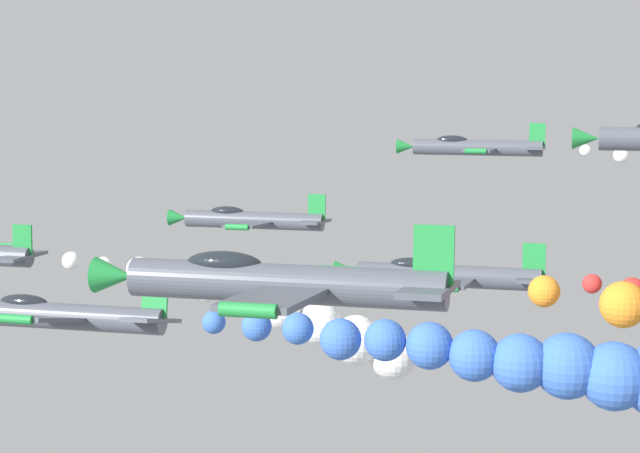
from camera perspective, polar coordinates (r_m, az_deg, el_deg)
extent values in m
cylinder|color=#1E8438|center=(69.43, -15.41, -0.94)|extent=(0.37, 1.40, 0.37)
cube|color=#474C56|center=(63.68, -14.65, -1.44)|extent=(3.80, 1.20, 0.27)
cube|color=#1E8438|center=(63.52, -14.59, -0.63)|extent=(0.18, 1.10, 1.60)
sphere|color=white|center=(62.46, -12.28, -1.68)|extent=(0.98, 0.98, 0.98)
sphere|color=white|center=(61.62, -10.73, -1.96)|extent=(1.02, 1.02, 1.02)
sphere|color=white|center=(61.17, -8.99, -2.13)|extent=(1.37, 1.37, 1.37)
sphere|color=white|center=(60.59, -7.31, -2.46)|extent=(1.45, 1.45, 1.45)
sphere|color=white|center=(60.25, -5.54, -3.01)|extent=(1.65, 1.65, 1.65)
sphere|color=white|center=(60.05, -3.74, -3.51)|extent=(1.95, 1.95, 1.95)
sphere|color=white|center=(59.85, -1.94, -4.18)|extent=(2.01, 2.01, 2.01)
sphere|color=white|center=(60.13, -0.03, -4.80)|extent=(2.34, 2.34, 2.34)
sphere|color=white|center=(60.21, 1.80, -5.68)|extent=(2.64, 2.64, 2.64)
sphere|color=white|center=(60.56, 3.66, -6.39)|extent=(2.61, 2.61, 2.61)
cylinder|color=#474C56|center=(49.11, -12.72, -4.38)|extent=(1.31, 9.00, 1.31)
cube|color=#474C56|center=(48.93, -12.31, -4.53)|extent=(9.03, 1.90, 2.10)
cylinder|color=#1E8438|center=(44.85, -14.91, -4.48)|extent=(0.43, 1.40, 0.43)
cylinder|color=#1E8438|center=(53.10, -10.11, -4.57)|extent=(0.43, 1.40, 0.43)
cube|color=#474C56|center=(47.45, -8.39, -4.64)|extent=(3.75, 1.20, 0.97)
cube|color=#1E8438|center=(47.40, -8.21, -3.54)|extent=(0.47, 1.10, 1.59)
ellipsoid|color=black|center=(49.93, -14.53, -3.67)|extent=(0.93, 2.20, 0.85)
sphere|color=blue|center=(46.37, -5.30, -4.76)|extent=(0.96, 0.96, 0.96)
sphere|color=blue|center=(46.02, -3.18, -4.98)|extent=(1.22, 1.22, 1.22)
sphere|color=blue|center=(45.45, -1.11, -5.10)|extent=(1.27, 1.27, 1.27)
sphere|color=blue|center=(45.10, 1.03, -5.63)|extent=(1.65, 1.65, 1.65)
sphere|color=blue|center=(44.92, 3.26, -5.67)|extent=(1.66, 1.66, 1.66)
sphere|color=blue|center=(44.73, 5.48, -5.93)|extent=(1.86, 1.86, 1.86)
sphere|color=blue|center=(44.52, 7.69, -6.38)|extent=(2.01, 2.01, 2.01)
sphere|color=blue|center=(44.42, 9.93, -6.71)|extent=(2.25, 2.25, 2.25)
sphere|color=blue|center=(44.60, 12.20, -6.80)|extent=(2.54, 2.54, 2.54)
sphere|color=blue|center=(44.66, 14.43, -7.23)|extent=(2.61, 2.61, 2.61)
cylinder|color=#474C56|center=(72.59, -3.30, 0.31)|extent=(1.17, 9.00, 1.17)
cone|color=#1E8438|center=(74.28, -7.06, 0.43)|extent=(1.11, 1.20, 1.11)
cube|color=#474C56|center=(72.48, -3.00, 0.22)|extent=(9.19, 1.90, 0.75)
cylinder|color=#1E8438|center=(68.11, -4.15, -0.03)|extent=(0.38, 1.40, 0.38)
cylinder|color=#1E8438|center=(76.87, -1.99, 0.45)|extent=(0.38, 1.40, 0.38)
cube|color=#474C56|center=(71.49, -0.25, 0.25)|extent=(3.80, 1.20, 0.41)
cube|color=#1E8438|center=(71.40, -0.16, 0.98)|extent=(0.24, 1.10, 1.61)
ellipsoid|color=black|center=(73.12, -4.64, 0.74)|extent=(0.84, 2.20, 0.75)
cylinder|color=#474C56|center=(56.27, 6.40, -2.47)|extent=(1.19, 9.00, 1.19)
cone|color=#1E8438|center=(57.18, 1.33, -2.26)|extent=(1.13, 1.20, 1.13)
cube|color=#474C56|center=(56.23, 6.80, -2.59)|extent=(9.18, 1.90, 0.98)
cylinder|color=#1E8438|center=(51.69, 6.14, -3.04)|extent=(0.39, 1.40, 0.39)
cylinder|color=#1E8438|center=(60.78, 7.36, -2.20)|extent=(0.39, 1.40, 0.39)
cube|color=#474C56|center=(55.87, 10.47, -2.58)|extent=(3.80, 1.20, 0.51)
cube|color=#1E8438|center=(55.79, 10.60, -1.64)|extent=(0.28, 1.10, 1.61)
ellipsoid|color=black|center=(56.50, 4.60, -1.90)|extent=(0.86, 2.20, 0.77)
sphere|color=red|center=(55.88, 13.38, -2.79)|extent=(0.93, 0.93, 0.93)
sphere|color=red|center=(55.67, 15.27, -3.05)|extent=(1.16, 1.16, 1.16)
cylinder|color=#474C56|center=(31.66, -1.72, -2.87)|extent=(1.17, 9.00, 1.17)
cone|color=#1E8438|center=(33.41, -10.17, -2.43)|extent=(1.11, 1.20, 1.11)
cube|color=#474C56|center=(31.57, -1.03, -3.08)|extent=(9.19, 1.90, 0.81)
cylinder|color=#1E8438|center=(27.19, -3.59, -4.18)|extent=(0.38, 1.40, 0.38)
cylinder|color=#1E8438|center=(36.00, 0.90, -2.25)|extent=(0.38, 1.40, 0.38)
cube|color=#474C56|center=(30.81, 5.46, -3.10)|extent=(3.80, 1.20, 0.44)
cube|color=#1E8438|center=(30.70, 5.68, -1.42)|extent=(0.25, 1.10, 1.61)
ellipsoid|color=black|center=(32.14, -4.80, -1.84)|extent=(0.85, 2.20, 0.75)
sphere|color=orange|center=(30.61, 11.09, -3.19)|extent=(0.84, 0.84, 0.84)
sphere|color=orange|center=(30.66, 14.85, -3.78)|extent=(1.22, 1.22, 1.22)
cylinder|color=#474C56|center=(81.02, 7.84, 3.90)|extent=(1.14, 9.00, 1.14)
cone|color=#1E8438|center=(81.75, 4.28, 3.99)|extent=(1.09, 1.20, 1.09)
cube|color=#474C56|center=(80.98, 8.12, 3.83)|extent=(9.20, 1.90, 0.54)
cylinder|color=#1E8438|center=(76.41, 7.75, 3.74)|extent=(0.37, 1.40, 0.37)
cylinder|color=#1E8438|center=(85.55, 8.46, 3.90)|extent=(0.37, 1.40, 0.37)
cube|color=#474C56|center=(80.67, 10.67, 3.86)|extent=(3.80, 1.20, 0.33)
cube|color=#1E8438|center=(80.64, 10.76, 4.51)|extent=(0.20, 1.10, 1.60)
ellipsoid|color=black|center=(81.23, 6.59, 4.28)|extent=(0.83, 2.20, 0.73)
sphere|color=white|center=(80.56, 13.07, 3.71)|extent=(0.81, 0.81, 0.81)
sphere|color=white|center=(80.18, 14.75, 3.46)|extent=(1.06, 1.06, 1.06)
cone|color=#1E8438|center=(54.43, 13.08, 4.30)|extent=(1.17, 1.20, 1.17)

